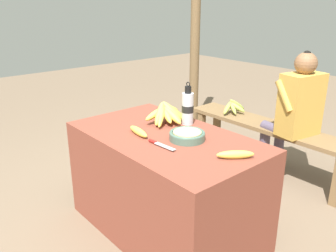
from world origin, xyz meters
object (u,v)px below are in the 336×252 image
object	(u,v)px
water_bottle	(188,108)
loose_banana_side	(235,155)
banana_bunch_green	(234,106)
banana_bunch_ripe	(167,113)
seated_vendor	(295,109)
wooden_bench	(268,132)
knife	(158,144)
serving_bowl	(187,135)
loose_banana_front	(138,131)
support_post_near	(195,36)

from	to	relation	value
water_bottle	loose_banana_side	world-z (taller)	water_bottle
banana_bunch_green	loose_banana_side	bearing A→B (deg)	-50.69
banana_bunch_ripe	seated_vendor	size ratio (longest dim) A/B	0.29
wooden_bench	loose_banana_side	bearing A→B (deg)	-63.96
water_bottle	seated_vendor	distance (m)	1.05
banana_bunch_ripe	knife	bearing A→B (deg)	-47.92
serving_bowl	knife	size ratio (longest dim) A/B	1.04
serving_bowl	wooden_bench	size ratio (longest dim) A/B	0.13
serving_bowl	seated_vendor	bearing A→B (deg)	89.66
banana_bunch_ripe	loose_banana_front	distance (m)	0.29
knife	banana_bunch_green	world-z (taller)	knife
water_bottle	support_post_near	size ratio (longest dim) A/B	0.13
water_bottle	loose_banana_front	bearing A→B (deg)	-97.29
serving_bowl	water_bottle	world-z (taller)	water_bottle
wooden_bench	support_post_near	size ratio (longest dim) A/B	0.74
serving_bowl	banana_bunch_green	xyz separation A→B (m)	(-0.66, 1.26, -0.21)
knife	support_post_near	distance (m)	2.28
seated_vendor	banana_bunch_green	size ratio (longest dim) A/B	3.53
wooden_bench	seated_vendor	xyz separation A→B (m)	(0.25, -0.02, 0.28)
serving_bowl	wooden_bench	xyz separation A→B (m)	(-0.24, 1.25, -0.35)
loose_banana_front	banana_bunch_green	xyz separation A→B (m)	(-0.40, 1.43, -0.20)
knife	banana_bunch_green	bearing A→B (deg)	109.09
loose_banana_front	seated_vendor	world-z (taller)	seated_vendor
support_post_near	water_bottle	bearing A→B (deg)	-46.13
serving_bowl	banana_bunch_ripe	bearing A→B (deg)	161.17
water_bottle	loose_banana_front	xyz separation A→B (m)	(-0.05, -0.38, -0.09)
banana_bunch_green	support_post_near	size ratio (longest dim) A/B	0.15
serving_bowl	support_post_near	xyz separation A→B (m)	(-1.49, 1.53, 0.38)
knife	wooden_bench	distance (m)	1.49
banana_bunch_ripe	wooden_bench	size ratio (longest dim) A/B	0.20
loose_banana_side	banana_bunch_green	world-z (taller)	loose_banana_side
water_bottle	wooden_bench	bearing A→B (deg)	91.60
loose_banana_front	loose_banana_side	xyz separation A→B (m)	(0.62, 0.19, 0.00)
banana_bunch_ripe	serving_bowl	world-z (taller)	banana_bunch_ripe
loose_banana_front	knife	distance (m)	0.21
seated_vendor	banana_bunch_green	bearing A→B (deg)	7.50
water_bottle	banana_bunch_green	world-z (taller)	water_bottle
banana_bunch_ripe	knife	world-z (taller)	banana_bunch_ripe
support_post_near	banana_bunch_ripe	bearing A→B (deg)	-50.57
loose_banana_side	loose_banana_front	bearing A→B (deg)	-163.47
loose_banana_front	loose_banana_side	distance (m)	0.65
knife	banana_bunch_green	distance (m)	1.58
support_post_near	loose_banana_side	bearing A→B (deg)	-39.43
knife	support_post_near	world-z (taller)	support_post_near
serving_bowl	knife	distance (m)	0.20
banana_bunch_ripe	banana_bunch_green	size ratio (longest dim) A/B	1.03
knife	loose_banana_front	bearing A→B (deg)	172.79
loose_banana_front	knife	xyz separation A→B (m)	(0.21, -0.01, -0.01)
loose_banana_side	banana_bunch_green	size ratio (longest dim) A/B	0.60
loose_banana_side	support_post_near	xyz separation A→B (m)	(-1.86, 1.53, 0.38)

